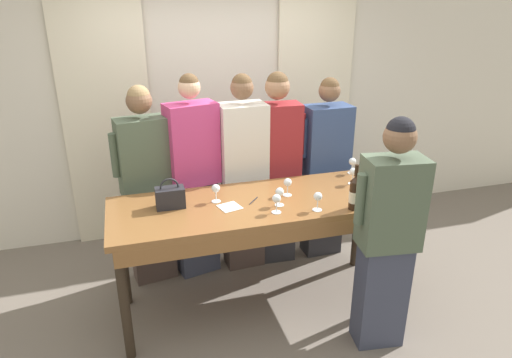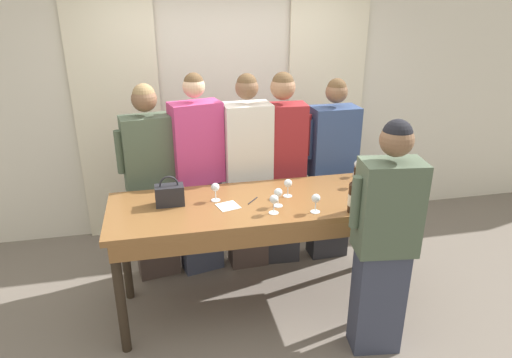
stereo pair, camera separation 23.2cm
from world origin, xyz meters
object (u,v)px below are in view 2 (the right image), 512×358
Objects in this scene: wine_bottle at (354,196)px; guest_pink_top at (198,176)px; guest_striped_shirt at (281,169)px; handbag at (170,194)px; guest_navy_coat at (331,171)px; wine_glass_front_left at (288,184)px; wine_glass_front_mid at (215,188)px; wine_glass_center_left at (316,199)px; wine_glass_center_right at (274,200)px; wine_glass_center_mid at (358,165)px; host_pouring at (385,240)px; guest_cream_sweater at (247,174)px; tasting_bar at (259,215)px; wine_glass_back_left at (357,175)px; wine_glass_front_right at (278,193)px; guest_olive_jacket at (152,183)px.

guest_pink_top is at bearing 136.16° from wine_bottle.
handbag is at bearing -150.50° from guest_striped_shirt.
wine_bottle is 1.50× the size of handbag.
guest_striped_shirt reaches higher than guest_navy_coat.
wine_glass_front_mid is at bearing 175.77° from wine_glass_front_left.
wine_glass_front_left is 1.00× the size of wine_glass_center_left.
guest_navy_coat is at bearing 48.33° from wine_glass_center_right.
wine_glass_front_mid and wine_glass_center_mid have the same top height.
wine_glass_center_left is 0.55m from host_pouring.
guest_cream_sweater reaches higher than wine_bottle.
wine_glass_center_right is 0.89m from guest_cream_sweater.
tasting_bar is 0.96m from host_pouring.
guest_navy_coat is at bearing 45.61° from wine_glass_front_left.
wine_glass_front_mid is 1.16m from wine_glass_back_left.
host_pouring is (1.39, -0.74, -0.15)m from handbag.
wine_glass_front_left is (0.25, 0.07, 0.21)m from tasting_bar.
wine_bottle is 1.43m from guest_pink_top.
wine_glass_center_mid is at bearing 76.92° from host_pouring.
wine_glass_front_right is at bearing -56.02° from guest_pink_top.
guest_olive_jacket reaches higher than guest_navy_coat.
wine_bottle is at bearing -23.36° from wine_glass_front_mid.
guest_olive_jacket is 1.01× the size of guest_navy_coat.
wine_glass_center_mid is 1.00× the size of wine_glass_center_right.
handbag is at bearing -179.72° from wine_glass_front_mid.
wine_glass_center_left is at bearing -71.10° from guest_cream_sweater.
tasting_bar is 0.49m from wine_glass_center_left.
handbag is 0.92m from guest_cream_sweater.
guest_cream_sweater is at bearing 180.00° from guest_navy_coat.
wine_bottle is at bearing -116.60° from wine_glass_back_left.
wine_glass_front_left and wine_glass_front_mid have the same top height.
guest_cream_sweater is 1.04× the size of guest_navy_coat.
host_pouring is (1.12, -1.31, -0.05)m from guest_pink_top.
guest_cream_sweater is at bearing 117.39° from host_pouring.
wine_glass_front_right is at bearing -106.83° from guest_striped_shirt.
guest_pink_top is (-1.02, 0.98, -0.14)m from wine_bottle.
wine_bottle is 0.27m from wine_glass_center_left.
wine_glass_front_left is 0.66m from guest_cream_sweater.
handbag is 1.51m from wine_glass_back_left.
wine_glass_back_left reaches higher than tasting_bar.
guest_pink_top reaches higher than tasting_bar.
wine_glass_center_mid is 0.69m from guest_striped_shirt.
host_pouring reaches higher than wine_glass_front_right.
guest_navy_coat is (0.85, 0.68, 0.04)m from tasting_bar.
wine_glass_center_left reaches higher than tasting_bar.
wine_glass_center_mid is (0.33, 0.66, -0.03)m from wine_bottle.
handbag is 1.62× the size of wine_glass_front_right.
guest_navy_coat is at bearing 0.00° from guest_striped_shirt.
wine_glass_front_left is 0.61m from wine_glass_back_left.
guest_cream_sweater reaches higher than guest_navy_coat.
wine_glass_center_right is at bearing -119.15° from wine_glass_front_right.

